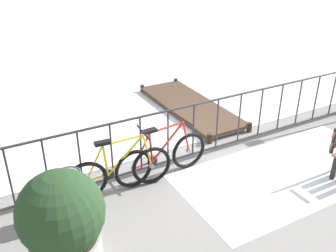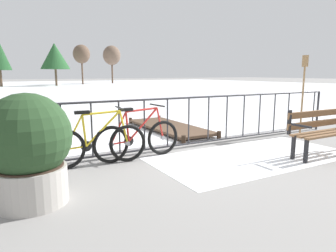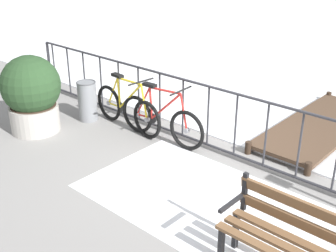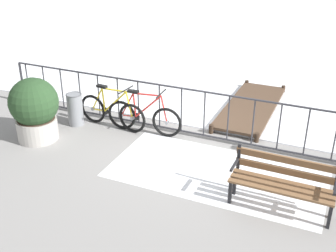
% 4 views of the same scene
% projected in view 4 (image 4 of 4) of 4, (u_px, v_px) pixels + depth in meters
% --- Properties ---
extents(ground_plane, '(160.00, 160.00, 0.00)m').
position_uv_depth(ground_plane, '(192.00, 136.00, 8.96)').
color(ground_plane, gray).
extents(snow_patch, '(3.86, 1.90, 0.01)m').
position_uv_depth(snow_patch, '(216.00, 173.00, 7.64)').
color(snow_patch, white).
rests_on(snow_patch, ground).
extents(railing_fence, '(9.06, 0.06, 1.07)m').
position_uv_depth(railing_fence, '(193.00, 112.00, 8.72)').
color(railing_fence, '#2D2D33').
rests_on(railing_fence, ground).
extents(bicycle_near_railing, '(1.71, 0.52, 0.97)m').
position_uv_depth(bicycle_near_railing, '(144.00, 117.00, 8.96)').
color(bicycle_near_railing, black).
rests_on(bicycle_near_railing, ground).
extents(bicycle_second, '(1.71, 0.52, 0.97)m').
position_uv_depth(bicycle_second, '(112.00, 112.00, 9.21)').
color(bicycle_second, black).
rests_on(bicycle_second, ground).
extents(park_bench, '(1.60, 0.49, 0.89)m').
position_uv_depth(park_bench, '(283.00, 179.00, 6.53)').
color(park_bench, brown).
rests_on(park_bench, ground).
extents(planter_with_shrub, '(1.00, 1.00, 1.33)m').
position_uv_depth(planter_with_shrub, '(35.00, 109.00, 8.57)').
color(planter_with_shrub, '#ADA8A0').
rests_on(planter_with_shrub, ground).
extents(trash_bin, '(0.35, 0.35, 0.73)m').
position_uv_depth(trash_bin, '(75.00, 109.00, 9.33)').
color(trash_bin, gray).
rests_on(trash_bin, ground).
extents(wooden_dock, '(1.10, 3.14, 0.20)m').
position_uv_depth(wooden_dock, '(251.00, 106.00, 10.11)').
color(wooden_dock, '#4C3828').
rests_on(wooden_dock, ground).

